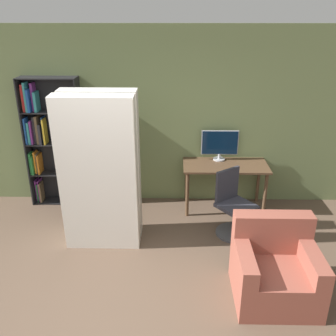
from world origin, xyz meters
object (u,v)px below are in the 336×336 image
Objects in this scene: monitor at (220,144)px; mattress_far at (103,167)px; office_chair at (233,209)px; bookshelf at (48,140)px; armchair at (274,269)px; mattress_near at (99,176)px.

monitor is 1.86m from mattress_far.
bookshelf is (-2.74, 0.89, 0.68)m from office_chair.
monitor is 0.66× the size of armchair.
armchair is at bearing -23.15° from mattress_near.
bookshelf is 1.62m from mattress_near.
armchair is (0.39, -2.11, -0.67)m from monitor.
mattress_far is 2.40m from armchair.
office_chair is 1.25m from armchair.
mattress_near reaches higher than bookshelf.
monitor is 0.62× the size of office_chair.
mattress_far reaches higher than monitor.
office_chair is at bearing -82.16° from monitor.
mattress_near is 2.27m from armchair.
monitor is 0.28× the size of bookshelf.
office_chair is 0.45× the size of mattress_far.
monitor reaches higher than armchair.
mattress_near reaches higher than mattress_far.
office_chair reaches higher than armchair.
office_chair is 1.84m from mattress_far.
mattress_far is at bearing 149.91° from armchair.
mattress_near is 2.36× the size of armchair.
monitor is 2.25m from armchair.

